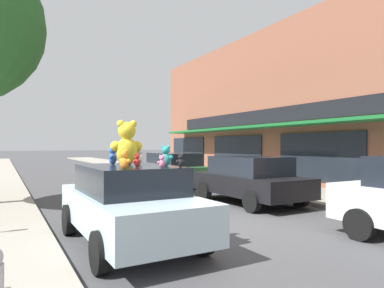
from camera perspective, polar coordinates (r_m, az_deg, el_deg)
The scene contains 14 objects.
ground_plane at distance 8.36m, azimuth 5.04°, elevation -13.11°, with size 260.00×260.00×0.00m, color #424244.
sidewalk_far at distance 12.10m, azimuth 26.58°, elevation -8.78°, with size 3.21×90.00×0.12m.
plush_art_car at distance 6.66m, azimuth -10.50°, elevation -9.59°, with size 1.95×4.06×1.48m.
teddy_bear_giant at distance 6.85m, azimuth -10.82°, elevation 0.10°, with size 0.65×0.41×0.88m.
teddy_bear_blue at distance 7.10m, azimuth -13.08°, elevation -1.87°, with size 0.21×0.28×0.38m.
teddy_bear_black at distance 6.01m, azimuth -1.92°, elevation -2.77°, with size 0.18×0.12×0.24m.
teddy_bear_orange at distance 5.60m, azimuth -11.20°, elevation -2.58°, with size 0.20×0.23×0.32m.
teddy_bear_pink at distance 5.83m, azimuth -5.04°, elevation -2.94°, with size 0.17×0.10×0.23m.
teddy_bear_purple at distance 7.32m, azimuth -10.57°, elevation -1.83°, with size 0.23×0.28×0.37m.
teddy_bear_white at distance 7.04m, azimuth -8.88°, elevation -2.08°, with size 0.25×0.17×0.33m.
teddy_bear_red at distance 6.24m, azimuth -9.19°, elevation -2.71°, with size 0.18×0.14×0.24m.
teddy_bear_teal at distance 6.39m, azimuth -4.39°, elevation -2.02°, with size 0.26×0.25×0.38m.
parked_car_far_center at distance 11.20m, azimuth 9.54°, elevation -5.71°, with size 2.04×4.07×1.50m.
parked_car_far_right at distance 15.89m, azimuth -3.06°, elevation -4.02°, with size 1.98×4.02×1.51m.
Camera 1 is at (-4.58, -6.74, 1.86)m, focal length 32.00 mm.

